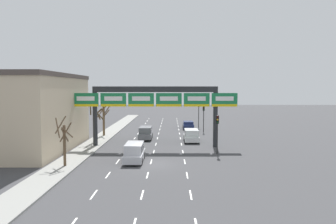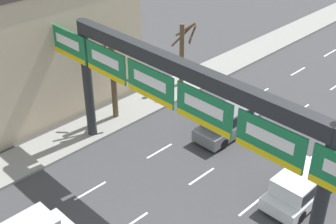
% 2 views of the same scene
% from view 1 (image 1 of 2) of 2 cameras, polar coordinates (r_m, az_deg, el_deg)
% --- Properties ---
extents(ground_plane, '(220.00, 220.00, 0.00)m').
position_cam_1_polar(ground_plane, '(31.63, -3.06, -9.04)').
color(ground_plane, '#3D3D3F').
extents(sidewalk_left, '(2.80, 110.00, 0.15)m').
position_cam_1_polar(sidewalk_left, '(33.09, -17.18, -8.50)').
color(sidewalk_left, gray).
rests_on(sidewalk_left, ground_plane).
extents(lane_dashes, '(6.72, 67.00, 0.01)m').
position_cam_1_polar(lane_dashes, '(44.86, -1.98, -5.08)').
color(lane_dashes, white).
rests_on(lane_dashes, ground_plane).
extents(sign_gantry, '(19.98, 0.70, 7.44)m').
position_cam_1_polar(sign_gantry, '(39.99, -2.27, 1.97)').
color(sign_gantry, '#232628').
rests_on(sign_gantry, ground_plane).
extents(building_near, '(8.28, 17.44, 8.91)m').
position_cam_1_polar(building_near, '(41.05, -22.12, 0.01)').
color(building_near, '#C6B293').
rests_on(building_near, ground_plane).
extents(suv_white, '(1.99, 4.29, 1.68)m').
position_cam_1_polar(suv_white, '(44.30, 4.10, -3.99)').
color(suv_white, silver).
rests_on(suv_white, ground_plane).
extents(suv_grey, '(1.83, 4.55, 1.78)m').
position_cam_1_polar(suv_grey, '(46.48, -3.92, -3.55)').
color(suv_grey, slate).
rests_on(suv_grey, ground_plane).
extents(car_navy, '(1.85, 4.77, 1.36)m').
position_cam_1_polar(car_navy, '(58.13, 3.54, -2.24)').
color(car_navy, '#19234C').
rests_on(car_navy, ground_plane).
extents(suv_silver, '(1.83, 4.83, 1.82)m').
position_cam_1_polar(suv_silver, '(32.66, -5.88, -6.83)').
color(suv_silver, '#B7B7BC').
rests_on(suv_silver, ground_plane).
extents(traffic_light_near_gantry, '(0.30, 0.35, 4.71)m').
position_cam_1_polar(traffic_light_near_gantry, '(60.03, 5.37, 0.48)').
color(traffic_light_near_gantry, black).
rests_on(traffic_light_near_gantry, ground_plane).
extents(traffic_light_mid_block, '(0.30, 0.35, 4.42)m').
position_cam_1_polar(traffic_light_mid_block, '(53.98, 6.23, -0.15)').
color(traffic_light_mid_block, black).
rests_on(traffic_light_mid_block, ground_plane).
extents(traffic_light_far_end, '(0.30, 0.35, 4.27)m').
position_cam_1_polar(traffic_light_far_end, '(36.04, 8.60, -2.50)').
color(traffic_light_far_end, black).
rests_on(traffic_light_far_end, ground_plane).
extents(tree_bare_closest, '(2.30, 1.34, 4.73)m').
position_cam_1_polar(tree_bare_closest, '(49.98, -11.10, -0.97)').
color(tree_bare_closest, brown).
rests_on(tree_bare_closest, sidewalk_left).
extents(tree_bare_second, '(1.69, 1.71, 4.53)m').
position_cam_1_polar(tree_bare_second, '(31.33, -17.66, -4.76)').
color(tree_bare_second, brown).
rests_on(tree_bare_second, sidewalk_left).
extents(tree_bare_third, '(2.04, 2.24, 5.62)m').
position_cam_1_polar(tree_bare_third, '(43.60, -12.56, -1.45)').
color(tree_bare_third, brown).
rests_on(tree_bare_third, sidewalk_left).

